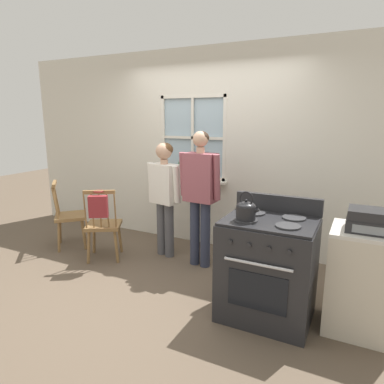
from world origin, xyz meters
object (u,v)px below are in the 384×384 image
kettle (246,210)px  side_counter (362,281)px  stove (268,268)px  person_teen_center (200,188)px  chair_near_wall (69,216)px  stereo (369,221)px  chair_by_window (104,226)px  person_elderly_left (165,189)px  potted_plant (180,172)px  handbag (98,206)px

kettle → side_counter: (0.94, 0.28, -0.57)m
stove → person_teen_center: bearing=144.7°
chair_near_wall → kettle: 2.86m
chair_near_wall → person_teen_center: bearing=-127.0°
side_counter → stereo: bearing=-90.0°
chair_by_window → person_elderly_left: person_elderly_left is taller
chair_by_window → side_counter: 2.97m
person_elderly_left → kettle: 1.67m
person_teen_center → kettle: (0.84, -0.85, 0.05)m
stereo → person_teen_center: bearing=161.8°
kettle → side_counter: size_ratio=0.27×
chair_by_window → potted_plant: size_ratio=2.93×
chair_by_window → person_elderly_left: 0.91m
person_elderly_left → stereo: person_elderly_left is taller
potted_plant → stereo: potted_plant is taller
chair_near_wall → kettle: size_ratio=3.79×
potted_plant → kettle: bearing=-45.7°
side_counter → potted_plant: bearing=153.2°
chair_by_window → potted_plant: bearing=-149.0°
kettle → handbag: 1.94m
stove → stereo: stove is taller
side_counter → stove: bearing=-168.8°
stove → person_elderly_left: bearing=152.8°
person_elderly_left → stove: (1.56, -0.80, -0.43)m
person_teen_center → handbag: 1.23m
chair_by_window → kettle: bearing=136.1°
stove → handbag: 2.10m
stove → handbag: (-2.08, 0.14, 0.29)m
chair_by_window → person_teen_center: (1.18, 0.37, 0.54)m
stove → kettle: bearing=-143.7°
kettle → chair_by_window: bearing=166.7°
person_teen_center → handbag: (-1.06, -0.57, -0.21)m
potted_plant → side_counter: bearing=-26.8°
person_elderly_left → potted_plant: bearing=111.9°
potted_plant → side_counter: 2.76m
kettle → stereo: (0.94, 0.26, -0.04)m
chair_near_wall → kettle: (2.73, -0.59, 0.59)m
chair_by_window → chair_near_wall: 0.72m
person_teen_center → potted_plant: bearing=138.1°
chair_near_wall → stereo: (3.68, -0.32, 0.55)m
chair_near_wall → person_elderly_left: 1.47m
chair_by_window → person_elderly_left: (0.64, 0.45, 0.46)m
side_counter → stereo: (0.00, -0.02, 0.54)m
person_elderly_left → potted_plant: (-0.09, 0.57, 0.13)m
stereo → kettle: bearing=-164.5°
person_elderly_left → kettle: bearing=-21.0°
person_elderly_left → handbag: bearing=-115.4°
kettle → side_counter: 1.14m
chair_by_window → potted_plant: potted_plant is taller
chair_by_window → chair_near_wall: bearing=-39.2°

